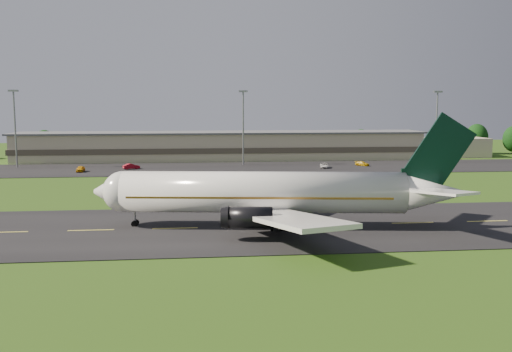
{
  "coord_description": "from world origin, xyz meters",
  "views": [
    {
      "loc": [
        -8.23,
        -75.52,
        16.59
      ],
      "look_at": [
        0.77,
        8.0,
        6.0
      ],
      "focal_mm": 40.0,
      "sensor_mm": 36.0,
      "label": 1
    }
  ],
  "objects": [
    {
      "name": "ground",
      "position": [
        0.0,
        0.0,
        0.0
      ],
      "size": [
        360.0,
        360.0,
        0.0
      ],
      "primitive_type": "plane",
      "color": "#224310",
      "rests_on": "ground"
    },
    {
      "name": "taxiway",
      "position": [
        0.0,
        0.0,
        0.05
      ],
      "size": [
        220.0,
        30.0,
        0.1
      ],
      "primitive_type": "cube",
      "color": "black",
      "rests_on": "ground"
    },
    {
      "name": "apron",
      "position": [
        0.0,
        72.0,
        0.05
      ],
      "size": [
        260.0,
        30.0,
        0.1
      ],
      "primitive_type": "cube",
      "color": "black",
      "rests_on": "ground"
    },
    {
      "name": "airliner",
      "position": [
        1.71,
        -0.11,
        4.66
      ],
      "size": [
        51.14,
        41.8,
        15.57
      ],
      "rotation": [
        0.0,
        0.0,
        -0.13
      ],
      "color": "white",
      "rests_on": "ground"
    },
    {
      "name": "terminal",
      "position": [
        6.4,
        96.18,
        3.99
      ],
      "size": [
        145.0,
        16.0,
        8.4
      ],
      "color": "#BFB492",
      "rests_on": "ground"
    },
    {
      "name": "light_mast_west",
      "position": [
        -55.0,
        80.0,
        12.74
      ],
      "size": [
        2.4,
        1.2,
        20.35
      ],
      "color": "gray",
      "rests_on": "ground"
    },
    {
      "name": "light_mast_centre",
      "position": [
        5.0,
        80.0,
        12.74
      ],
      "size": [
        2.4,
        1.2,
        20.35
      ],
      "color": "gray",
      "rests_on": "ground"
    },
    {
      "name": "light_mast_east",
      "position": [
        60.0,
        80.0,
        12.74
      ],
      "size": [
        2.4,
        1.2,
        20.35
      ],
      "color": "gray",
      "rests_on": "ground"
    },
    {
      "name": "tree_line",
      "position": [
        42.4,
        106.43,
        4.84
      ],
      "size": [
        196.01,
        9.78,
        10.07
      ],
      "color": "black",
      "rests_on": "ground"
    },
    {
      "name": "service_vehicle_a",
      "position": [
        -36.24,
        67.34,
        0.82
      ],
      "size": [
        1.76,
        4.25,
        1.44
      ],
      "primitive_type": "imported",
      "rotation": [
        0.0,
        0.0,
        0.01
      ],
      "color": "#CB8F0B",
      "rests_on": "apron"
    },
    {
      "name": "service_vehicle_b",
      "position": [
        -24.46,
        72.05,
        0.8
      ],
      "size": [
        4.48,
        3.03,
        1.4
      ],
      "primitive_type": "imported",
      "rotation": [
        0.0,
        0.0,
        1.98
      ],
      "color": "maroon",
      "rests_on": "apron"
    },
    {
      "name": "service_vehicle_c",
      "position": [
        25.36,
        69.46,
        0.73
      ],
      "size": [
        2.89,
        4.86,
        1.26
      ],
      "primitive_type": "imported",
      "rotation": [
        0.0,
        0.0,
        -0.18
      ],
      "color": "silver",
      "rests_on": "apron"
    },
    {
      "name": "service_vehicle_d",
      "position": [
        36.73,
        73.5,
        0.69
      ],
      "size": [
        3.89,
        4.14,
        1.17
      ],
      "primitive_type": "imported",
      "rotation": [
        0.0,
        0.0,
        0.71
      ],
      "color": "#CB9D0B",
      "rests_on": "apron"
    }
  ]
}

